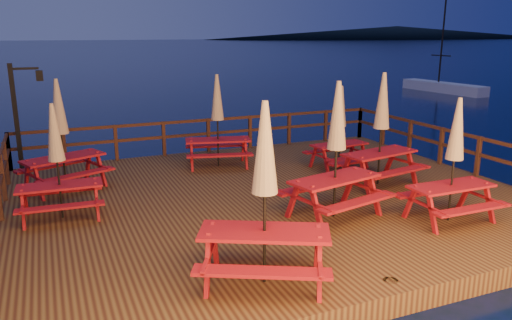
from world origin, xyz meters
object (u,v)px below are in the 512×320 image
object	(u,v)px
picnic_table_0	(336,148)
picnic_table_2	(57,160)
lamp_post	(21,108)
sailboat	(443,87)
picnic_table_1	(218,119)

from	to	relation	value
picnic_table_0	picnic_table_2	bearing A→B (deg)	144.87
picnic_table_0	lamp_post	bearing A→B (deg)	120.57
lamp_post	picnic_table_0	world-z (taller)	lamp_post
lamp_post	picnic_table_0	size ratio (longest dim) A/B	1.05
sailboat	picnic_table_2	size ratio (longest dim) A/B	4.20
picnic_table_2	lamp_post	bearing A→B (deg)	102.99
picnic_table_0	picnic_table_1	distance (m)	4.95
sailboat	picnic_table_1	bearing A→B (deg)	-150.54
sailboat	picnic_table_0	world-z (taller)	sailboat
lamp_post	picnic_table_1	distance (m)	5.35
lamp_post	sailboat	bearing A→B (deg)	25.38
lamp_post	picnic_table_1	world-z (taller)	lamp_post
lamp_post	picnic_table_2	bearing A→B (deg)	-80.19
picnic_table_1	picnic_table_2	world-z (taller)	picnic_table_1
picnic_table_2	picnic_table_0	bearing A→B (deg)	-18.94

